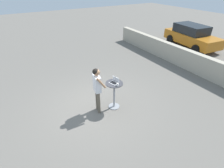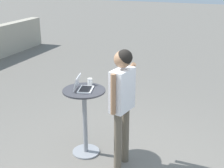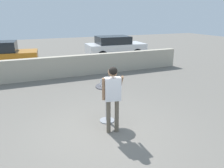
{
  "view_description": "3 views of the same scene",
  "coord_description": "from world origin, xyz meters",
  "views": [
    {
      "loc": [
        5.01,
        -2.24,
        4.35
      ],
      "look_at": [
        0.38,
        0.48,
        1.09
      ],
      "focal_mm": 28.0,
      "sensor_mm": 36.0,
      "label": 1
    },
    {
      "loc": [
        -3.52,
        -1.42,
        2.78
      ],
      "look_at": [
        0.46,
        0.18,
        1.2
      ],
      "focal_mm": 50.0,
      "sensor_mm": 36.0,
      "label": 2
    },
    {
      "loc": [
        -1.77,
        -4.82,
        3.0
      ],
      "look_at": [
        0.37,
        0.23,
        1.25
      ],
      "focal_mm": 35.0,
      "sensor_mm": 36.0,
      "label": 3
    }
  ],
  "objects": [
    {
      "name": "ground_plane",
      "position": [
        0.0,
        0.0,
        0.0
      ],
      "size": [
        50.0,
        50.0,
        0.0
      ],
      "primitive_type": "plane",
      "color": "slate"
    },
    {
      "name": "pavement_kerb",
      "position": [
        0.0,
        5.86,
        0.52
      ],
      "size": [
        13.38,
        0.35,
        1.04
      ],
      "color": "#B2A893",
      "rests_on": "ground_plane"
    },
    {
      "name": "standing_person",
      "position": [
        0.26,
        -0.05,
        1.15
      ],
      "size": [
        0.58,
        0.35,
        1.79
      ],
      "color": "brown",
      "rests_on": "ground_plane"
    },
    {
      "name": "coffee_mug",
      "position": [
        0.58,
        0.6,
        1.14
      ],
      "size": [
        0.11,
        0.08,
        0.11
      ],
      "color": "white",
      "rests_on": "cafe_table"
    },
    {
      "name": "parked_car_further_down",
      "position": [
        4.56,
        9.6,
        0.8
      ],
      "size": [
        4.21,
        2.19,
        1.54
      ],
      "color": "silver",
      "rests_on": "ground_plane"
    },
    {
      "name": "laptop",
      "position": [
        0.35,
        0.61,
        1.14
      ],
      "size": [
        0.36,
        0.32,
        0.22
      ],
      "color": "silver",
      "rests_on": "cafe_table"
    },
    {
      "name": "cafe_table",
      "position": [
        0.36,
        0.59,
        0.69
      ],
      "size": [
        0.65,
        0.65,
        1.08
      ],
      "color": "gray",
      "rests_on": "ground_plane"
    }
  ]
}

